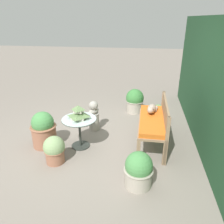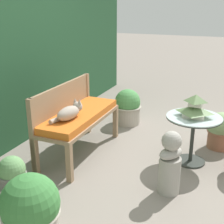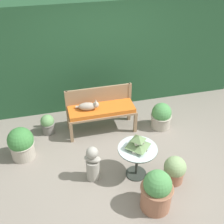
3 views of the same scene
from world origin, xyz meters
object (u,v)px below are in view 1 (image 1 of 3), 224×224
(potted_plant_bench_left, at_px, (139,170))
(potted_plant_hedge_corner, at_px, (44,130))
(potted_plant_patio_mid, at_px, (158,113))
(potted_plant_bench_right, at_px, (54,150))
(cat, at_px, (152,109))
(pagoda_birdhouse, at_px, (79,113))
(garden_bust, at_px, (94,116))
(potted_plant_path_edge, at_px, (135,101))
(patio_table, at_px, (79,125))
(garden_bench, at_px, (152,122))

(potted_plant_bench_left, xyz_separation_m, potted_plant_hedge_corner, (-0.83, -1.82, 0.07))
(potted_plant_patio_mid, height_order, potted_plant_bench_right, potted_plant_bench_right)
(cat, bearing_deg, potted_plant_bench_left, 3.43)
(pagoda_birdhouse, bearing_deg, potted_plant_hedge_corner, -83.91)
(garden_bust, distance_m, potted_plant_patio_mid, 1.55)
(pagoda_birdhouse, height_order, garden_bust, pagoda_birdhouse)
(potted_plant_patio_mid, bearing_deg, potted_plant_path_edge, -129.55)
(potted_plant_patio_mid, bearing_deg, pagoda_birdhouse, -47.86)
(potted_plant_bench_left, distance_m, potted_plant_patio_mid, 2.29)
(patio_table, relative_size, potted_plant_path_edge, 1.04)
(garden_bench, height_order, patio_table, patio_table)
(patio_table, xyz_separation_m, potted_plant_path_edge, (-1.84, 0.91, -0.15))
(garden_bust, bearing_deg, patio_table, 22.10)
(garden_bench, distance_m, potted_plant_path_edge, 1.61)
(pagoda_birdhouse, xyz_separation_m, garden_bust, (-0.72, 0.10, -0.37))
(potted_plant_hedge_corner, bearing_deg, potted_plant_bench_left, 65.52)
(potted_plant_patio_mid, bearing_deg, potted_plant_hedge_corner, -56.76)
(cat, distance_m, potted_plant_hedge_corner, 2.11)
(patio_table, relative_size, potted_plant_patio_mid, 1.52)
(potted_plant_path_edge, bearing_deg, pagoda_birdhouse, -26.37)
(patio_table, relative_size, potted_plant_hedge_corner, 0.92)
(potted_plant_bench_right, bearing_deg, potted_plant_path_edge, 153.48)
(patio_table, bearing_deg, garden_bust, 172.13)
(garden_bench, xyz_separation_m, cat, (-0.25, -0.01, 0.17))
(patio_table, bearing_deg, potted_plant_bench_right, -27.01)
(potted_plant_bench_right, bearing_deg, garden_bust, 163.32)
(patio_table, height_order, pagoda_birdhouse, pagoda_birdhouse)
(potted_plant_hedge_corner, bearing_deg, garden_bench, 100.49)
(garden_bench, relative_size, potted_plant_patio_mid, 3.21)
(garden_bust, bearing_deg, cat, 112.23)
(garden_bench, height_order, cat, cat)
(garden_bench, bearing_deg, potted_plant_hedge_corner, -79.51)
(potted_plant_bench_left, bearing_deg, potted_plant_path_edge, -175.42)
(pagoda_birdhouse, height_order, potted_plant_bench_right, pagoda_birdhouse)
(garden_bust, xyz_separation_m, potted_plant_path_edge, (-1.13, 0.81, -0.02))
(potted_plant_hedge_corner, height_order, potted_plant_path_edge, potted_plant_hedge_corner)
(garden_bust, relative_size, potted_plant_bench_left, 1.20)
(pagoda_birdhouse, bearing_deg, potted_plant_bench_left, 51.57)
(potted_plant_bench_left, bearing_deg, patio_table, -128.43)
(cat, distance_m, potted_plant_patio_mid, 0.93)
(potted_plant_hedge_corner, xyz_separation_m, potted_plant_patio_mid, (-1.43, 2.18, -0.12))
(garden_bench, distance_m, garden_bust, 1.30)
(garden_bust, bearing_deg, potted_plant_path_edge, 174.10)
(potted_plant_patio_mid, bearing_deg, patio_table, -47.86)
(potted_plant_bench_left, xyz_separation_m, potted_plant_patio_mid, (-2.26, 0.37, -0.05))
(cat, xyz_separation_m, potted_plant_bench_right, (1.10, -1.59, -0.39))
(patio_table, distance_m, garden_bust, 0.74)
(garden_bench, bearing_deg, pagoda_birdhouse, -77.28)
(potted_plant_bench_left, xyz_separation_m, potted_plant_bench_right, (-0.35, -1.41, -0.02))
(pagoda_birdhouse, bearing_deg, potted_plant_patio_mid, 132.14)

